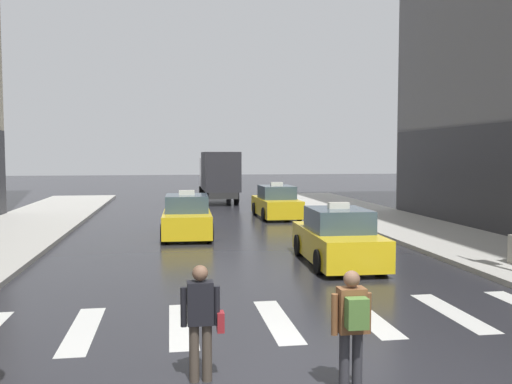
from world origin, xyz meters
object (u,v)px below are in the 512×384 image
object	(u,v)px
taxi_lead	(337,239)
box_truck	(219,174)
taxi_second	(187,218)
pedestrian_with_handbag	(201,316)
pedestrian_with_backpack	(352,322)
taxi_third	(276,203)

from	to	relation	value
taxi_lead	box_truck	distance (m)	21.50
taxi_lead	taxi_second	world-z (taller)	same
taxi_second	pedestrian_with_handbag	distance (m)	13.90
pedestrian_with_backpack	pedestrian_with_handbag	bearing A→B (deg)	160.13
pedestrian_with_backpack	pedestrian_with_handbag	xyz separation A→B (m)	(-1.95, 0.70, -0.04)
taxi_lead	box_truck	size ratio (longest dim) A/B	0.61
taxi_lead	pedestrian_with_backpack	bearing A→B (deg)	-106.18
box_truck	pedestrian_with_handbag	xyz separation A→B (m)	(-2.85, -29.19, -0.92)
pedestrian_with_handbag	pedestrian_with_backpack	bearing A→B (deg)	-19.87
taxi_lead	pedestrian_with_backpack	xyz separation A→B (m)	(-2.46, -8.48, 0.25)
box_truck	pedestrian_with_backpack	world-z (taller)	box_truck
pedestrian_with_backpack	pedestrian_with_handbag	size ratio (longest dim) A/B	1.00
taxi_third	pedestrian_with_handbag	size ratio (longest dim) A/B	2.77
box_truck	taxi_second	bearing A→B (deg)	-99.69
box_truck	pedestrian_with_backpack	distance (m)	29.92
taxi_third	pedestrian_with_backpack	distance (m)	20.45
taxi_second	box_truck	distance (m)	15.56
taxi_third	box_truck	bearing A→B (deg)	101.95
taxi_second	pedestrian_with_backpack	xyz separation A→B (m)	(1.71, -14.60, 0.25)
taxi_third	pedestrian_with_handbag	bearing A→B (deg)	-104.06
taxi_lead	box_truck	xyz separation A→B (m)	(-1.56, 21.42, 1.13)
taxi_third	box_truck	world-z (taller)	box_truck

